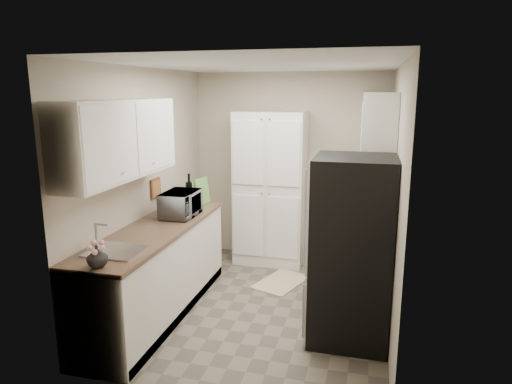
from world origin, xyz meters
TOP-DOWN VIEW (x-y plane):
  - ground at (0.00, 0.00)m, footprint 3.20×3.20m
  - room_shell at (-0.02, -0.01)m, footprint 2.64×3.24m
  - pantry_cabinet at (-0.20, 1.32)m, footprint 0.90×0.55m
  - base_cabinet_left at (-0.99, -0.43)m, footprint 0.60×2.30m
  - countertop_left at (-0.99, -0.43)m, footprint 0.63×2.33m
  - base_cabinet_right at (0.99, 1.19)m, footprint 0.60×0.80m
  - countertop_right at (0.99, 1.19)m, footprint 0.63×0.83m
  - electric_range at (0.97, 0.39)m, footprint 0.71×0.78m
  - refrigerator at (0.94, -0.41)m, footprint 0.70×0.72m
  - microwave at (-0.91, 0.04)m, footprint 0.34×0.50m
  - wine_bottle at (-1.03, 0.56)m, footprint 0.09×0.09m
  - flower_vase at (-0.94, -1.49)m, footprint 0.19×0.19m
  - cutting_board at (-0.88, 0.61)m, footprint 0.08×0.25m
  - toaster_oven at (1.08, 1.29)m, footprint 0.37×0.45m
  - fruit_basket at (1.06, 1.26)m, footprint 0.30×0.30m
  - kitchen_mat at (0.09, 0.64)m, footprint 0.66×0.81m

SIDE VIEW (x-z plane):
  - ground at x=0.00m, z-range 0.00..0.00m
  - kitchen_mat at x=0.09m, z-range 0.00..0.01m
  - base_cabinet_left at x=-0.99m, z-range 0.00..0.88m
  - base_cabinet_right at x=0.99m, z-range 0.00..0.88m
  - electric_range at x=0.97m, z-range -0.09..1.04m
  - refrigerator at x=0.94m, z-range 0.00..1.70m
  - countertop_left at x=-0.99m, z-range 0.88..0.92m
  - countertop_right at x=0.99m, z-range 0.88..0.92m
  - pantry_cabinet at x=-0.20m, z-range 0.00..2.00m
  - flower_vase at x=-0.94m, z-range 0.92..1.09m
  - toaster_oven at x=1.08m, z-range 0.92..1.15m
  - microwave at x=-0.91m, z-range 0.92..1.19m
  - cutting_board at x=-0.88m, z-range 0.92..1.24m
  - wine_bottle at x=-1.03m, z-range 0.92..1.26m
  - fruit_basket at x=1.06m, z-range 1.15..1.26m
  - room_shell at x=-0.02m, z-range 0.37..2.89m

